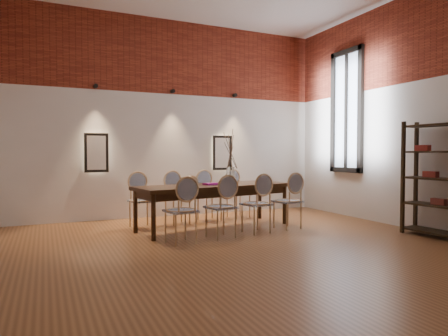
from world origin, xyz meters
name	(u,v)px	position (x,y,z in m)	size (l,w,h in m)	color
floor	(239,257)	(0.00, 0.00, -0.01)	(7.00, 7.00, 0.02)	brown
wall_back	(162,119)	(0.00, 3.55, 2.00)	(7.00, 0.10, 4.00)	silver
wall_right	(438,109)	(3.55, 0.00, 2.00)	(0.10, 7.00, 4.00)	silver
brick_band_back	(162,56)	(0.00, 3.48, 3.25)	(7.00, 0.02, 1.50)	maroon
brick_band_right	(437,29)	(3.48, 0.00, 3.25)	(0.02, 7.00, 1.50)	maroon
niche_left	(96,153)	(-1.30, 3.45, 1.30)	(0.36, 0.06, 0.66)	#FFEAC6
niche_right	(222,153)	(1.30, 3.45, 1.30)	(0.36, 0.06, 0.66)	#FFEAC6
spot_fixture_left	(96,86)	(-1.30, 3.42, 2.55)	(0.08, 0.08, 0.10)	black
spot_fixture_mid	(173,91)	(0.20, 3.42, 2.55)	(0.08, 0.08, 0.10)	black
spot_fixture_right	(235,95)	(1.60, 3.42, 2.55)	(0.08, 0.08, 0.10)	black
window_glass	(347,111)	(3.46, 2.00, 2.15)	(0.02, 0.78, 2.38)	silver
window_frame	(346,111)	(3.44, 2.00, 2.15)	(0.08, 0.90, 2.50)	black
window_mullion	(346,111)	(3.44, 2.00, 2.15)	(0.06, 0.06, 2.40)	black
dining_table	(214,206)	(0.47, 1.88, 0.38)	(2.74, 0.88, 0.75)	#351C0C
chair_near_a	(181,211)	(-0.43, 1.00, 0.47)	(0.44, 0.44, 0.94)	tan
chair_near_b	(221,207)	(0.25, 1.12, 0.47)	(0.44, 0.44, 0.94)	tan
chair_near_c	(256,204)	(0.92, 1.23, 0.47)	(0.44, 0.44, 0.94)	tan
chair_near_d	(287,201)	(1.60, 1.34, 0.47)	(0.44, 0.44, 0.94)	tan
chair_far_a	(142,201)	(-0.66, 2.42, 0.47)	(0.44, 0.44, 0.94)	tan
chair_far_b	(178,198)	(0.01, 2.54, 0.47)	(0.44, 0.44, 0.94)	tan
chair_far_c	(210,196)	(0.69, 2.65, 0.47)	(0.44, 0.44, 0.94)	tan
chair_far_d	(238,194)	(1.36, 2.76, 0.47)	(0.44, 0.44, 0.94)	tan
vase	(230,175)	(0.79, 1.94, 0.90)	(0.14, 0.14, 0.30)	silver
dried_branches	(230,150)	(0.79, 1.94, 1.35)	(0.50, 0.50, 0.70)	#4F3C2D
bowl	(191,181)	(-0.01, 1.75, 0.84)	(0.24, 0.24, 0.18)	brown
book	(211,184)	(0.41, 1.88, 0.77)	(0.26, 0.18, 0.03)	#96127F
shelving_rack	(436,179)	(3.28, -0.20, 0.90)	(0.38, 1.00, 1.80)	black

